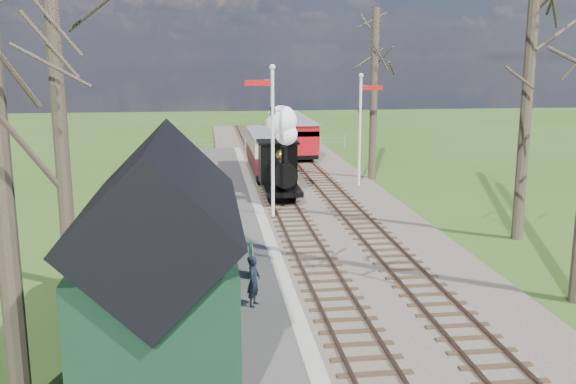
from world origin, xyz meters
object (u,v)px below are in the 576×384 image
at_px(coach, 268,151).
at_px(sign_board, 251,260).
at_px(semaphore_far, 361,121).
at_px(bench, 227,349).
at_px(station_shed, 163,260).
at_px(locomotive, 280,158).
at_px(red_carriage_a, 300,138).
at_px(person, 254,281).
at_px(red_carriage_b, 289,129).
at_px(semaphore_near, 271,131).

xyz_separation_m(coach, sign_board, (-2.11, -16.89, -0.77)).
distance_m(semaphore_far, bench, 20.43).
relative_size(station_shed, semaphore_far, 1.10).
bearing_deg(semaphore_far, sign_board, -115.83).
height_order(locomotive, bench, locomotive).
distance_m(semaphore_far, locomotive, 5.26).
height_order(sign_board, bench, sign_board).
height_order(red_carriage_a, person, red_carriage_a).
bearing_deg(red_carriage_b, person, -98.98).
xyz_separation_m(locomotive, person, (-2.19, -13.11, -1.12)).
relative_size(station_shed, sign_board, 6.50).
distance_m(station_shed, locomotive, 16.02).
xyz_separation_m(red_carriage_a, bench, (-5.61, -28.06, -0.86)).
xyz_separation_m(station_shed, bench, (1.29, -0.84, -1.73)).
bearing_deg(bench, red_carriage_b, 80.52).
xyz_separation_m(semaphore_near, red_carriage_b, (3.37, 20.72, -2.23)).
xyz_separation_m(station_shed, person, (2.09, 2.32, -1.40)).
bearing_deg(red_carriage_b, station_shed, -101.90).
xyz_separation_m(semaphore_near, sign_board, (-1.34, -7.40, -2.94)).
distance_m(semaphore_far, sign_board, 15.12).
bearing_deg(person, sign_board, 20.15).
distance_m(station_shed, semaphore_near, 12.58).
relative_size(coach, sign_board, 7.05).
distance_m(semaphore_far, red_carriage_a, 9.59).
height_order(red_carriage_b, sign_board, red_carriage_b).
relative_size(semaphore_far, red_carriage_a, 1.22).
height_order(semaphore_near, bench, semaphore_near).
bearing_deg(red_carriage_a, sign_board, -101.76).
relative_size(red_carriage_b, person, 3.54).
height_order(locomotive, red_carriage_a, locomotive).
relative_size(coach, bench, 5.35).
bearing_deg(red_carriage_a, red_carriage_b, 90.00).
distance_m(red_carriage_b, sign_board, 28.52).
height_order(semaphore_far, person, semaphore_far).
xyz_separation_m(station_shed, coach, (4.30, 21.49, -0.81)).
height_order(station_shed, red_carriage_a, station_shed).
xyz_separation_m(locomotive, red_carriage_b, (2.61, 17.29, -0.59)).
distance_m(locomotive, bench, 16.61).
height_order(red_carriage_a, red_carriage_b, same).
xyz_separation_m(station_shed, semaphore_far, (8.67, 18.00, 1.08)).
bearing_deg(station_shed, person, 47.97).
distance_m(station_shed, coach, 21.93).
distance_m(locomotive, sign_board, 11.10).
height_order(station_shed, semaphore_near, semaphore_near).
height_order(station_shed, person, station_shed).
bearing_deg(person, locomotive, 12.98).
distance_m(semaphore_near, coach, 9.77).
bearing_deg(coach, person, -96.55).
bearing_deg(semaphore_far, person, -112.76).
height_order(semaphore_near, red_carriage_a, semaphore_near).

